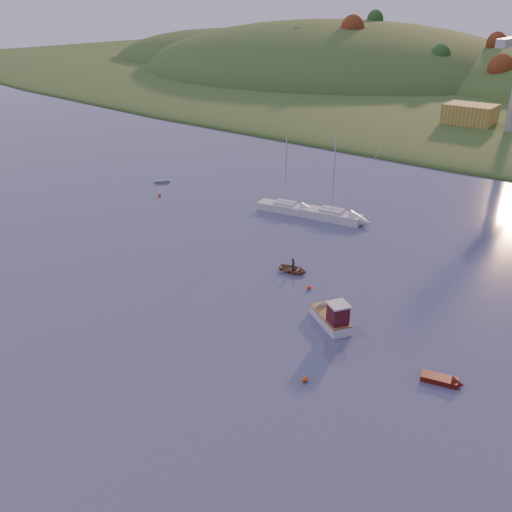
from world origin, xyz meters
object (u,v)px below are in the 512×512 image
Objects in this scene: canoe at (293,269)px; red_tender at (448,381)px; sailboat_near at (332,215)px; sailboat_far at (285,207)px; grey_dinghy at (165,181)px; fishing_boat at (328,314)px.

red_tender is at bearing -121.54° from canoe.
sailboat_near is 7.50m from sailboat_far.
red_tender reaches higher than grey_dinghy.
sailboat_near reaches higher than sailboat_far.
canoe is 1.28× the size of grey_dinghy.
fishing_boat is 2.37× the size of grey_dinghy.
sailboat_far reaches higher than grey_dinghy.
canoe is at bearing -81.18° from sailboat_near.
sailboat_near is at bearing -27.45° from fishing_boat.
red_tender is (22.37, -9.89, -0.11)m from canoe.
fishing_boat is at bearing -67.89° from sailboat_near.
sailboat_near is at bearing -1.96° from sailboat_far.
fishing_boat is 52.71m from grey_dinghy.
grey_dinghy is at bearing 6.29° from fishing_boat.
sailboat_far is 21.03m from canoe.
sailboat_far reaches higher than fishing_boat.
fishing_boat is 11.74m from canoe.
red_tender is (13.20, -2.58, -0.65)m from fishing_boat.
fishing_boat is at bearing -136.26° from canoe.
red_tender is 1.36× the size of grey_dinghy.
grey_dinghy is (-32.72, -1.83, -0.59)m from sailboat_near.
sailboat_near is 3.38× the size of red_tender.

